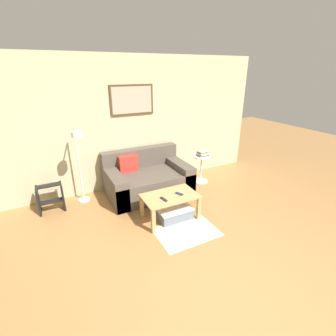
{
  "coord_description": "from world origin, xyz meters",
  "views": [
    {
      "loc": [
        -1.57,
        -1.18,
        2.28
      ],
      "look_at": [
        0.03,
        1.94,
        0.85
      ],
      "focal_mm": 26.0,
      "sensor_mm": 36.0,
      "label": 1
    }
  ],
  "objects_px": {
    "storage_bin": "(174,213)",
    "step_stool": "(51,197)",
    "coffee_table": "(170,200)",
    "floor_lamp": "(79,157)",
    "couch": "(147,179)",
    "cell_phone": "(179,194)",
    "book_stack": "(203,154)",
    "remote_control": "(164,199)",
    "side_table": "(201,166)"
  },
  "relations": [
    {
      "from": "storage_bin",
      "to": "step_stool",
      "type": "xyz_separation_m",
      "value": [
        -1.77,
        1.18,
        0.15
      ]
    },
    {
      "from": "coffee_table",
      "to": "floor_lamp",
      "type": "xyz_separation_m",
      "value": [
        -1.17,
        1.06,
        0.59
      ]
    },
    {
      "from": "couch",
      "to": "floor_lamp",
      "type": "distance_m",
      "value": 1.35
    },
    {
      "from": "cell_phone",
      "to": "storage_bin",
      "type": "bearing_deg",
      "value": 158.85
    },
    {
      "from": "cell_phone",
      "to": "step_stool",
      "type": "bearing_deg",
      "value": 124.25
    },
    {
      "from": "floor_lamp",
      "to": "book_stack",
      "type": "relative_size",
      "value": 5.8
    },
    {
      "from": "couch",
      "to": "remote_control",
      "type": "distance_m",
      "value": 1.12
    },
    {
      "from": "side_table",
      "to": "cell_phone",
      "type": "height_order",
      "value": "side_table"
    },
    {
      "from": "book_stack",
      "to": "coffee_table",
      "type": "bearing_deg",
      "value": -143.04
    },
    {
      "from": "side_table",
      "to": "remote_control",
      "type": "relative_size",
      "value": 3.92
    },
    {
      "from": "couch",
      "to": "step_stool",
      "type": "height_order",
      "value": "couch"
    },
    {
      "from": "book_stack",
      "to": "cell_phone",
      "type": "height_order",
      "value": "book_stack"
    },
    {
      "from": "couch",
      "to": "remote_control",
      "type": "relative_size",
      "value": 10.43
    },
    {
      "from": "remote_control",
      "to": "couch",
      "type": "bearing_deg",
      "value": 71.52
    },
    {
      "from": "book_stack",
      "to": "step_stool",
      "type": "xyz_separation_m",
      "value": [
        -2.98,
        0.2,
        -0.39
      ]
    },
    {
      "from": "floor_lamp",
      "to": "remote_control",
      "type": "xyz_separation_m",
      "value": [
        1.01,
        -1.14,
        -0.5
      ]
    },
    {
      "from": "coffee_table",
      "to": "step_stool",
      "type": "xyz_separation_m",
      "value": [
        -1.71,
        1.16,
        -0.09
      ]
    },
    {
      "from": "step_stool",
      "to": "remote_control",
      "type": "bearing_deg",
      "value": -38.47
    },
    {
      "from": "coffee_table",
      "to": "step_stool",
      "type": "relative_size",
      "value": 1.93
    },
    {
      "from": "coffee_table",
      "to": "remote_control",
      "type": "distance_m",
      "value": 0.19
    },
    {
      "from": "floor_lamp",
      "to": "storage_bin",
      "type": "bearing_deg",
      "value": -41.7
    },
    {
      "from": "couch",
      "to": "remote_control",
      "type": "bearing_deg",
      "value": -99.13
    },
    {
      "from": "book_stack",
      "to": "storage_bin",
      "type": "bearing_deg",
      "value": -140.91
    },
    {
      "from": "side_table",
      "to": "remote_control",
      "type": "distance_m",
      "value": 1.73
    },
    {
      "from": "coffee_table",
      "to": "cell_phone",
      "type": "bearing_deg",
      "value": -9.2
    },
    {
      "from": "book_stack",
      "to": "cell_phone",
      "type": "distance_m",
      "value": 1.5
    },
    {
      "from": "coffee_table",
      "to": "remote_control",
      "type": "xyz_separation_m",
      "value": [
        -0.15,
        -0.08,
        0.09
      ]
    },
    {
      "from": "coffee_table",
      "to": "floor_lamp",
      "type": "height_order",
      "value": "floor_lamp"
    },
    {
      "from": "coffee_table",
      "to": "book_stack",
      "type": "xyz_separation_m",
      "value": [
        1.27,
        0.95,
        0.3
      ]
    },
    {
      "from": "couch",
      "to": "storage_bin",
      "type": "relative_size",
      "value": 2.79
    },
    {
      "from": "couch",
      "to": "floor_lamp",
      "type": "relative_size",
      "value": 1.13
    },
    {
      "from": "coffee_table",
      "to": "cell_phone",
      "type": "height_order",
      "value": "cell_phone"
    },
    {
      "from": "coffee_table",
      "to": "storage_bin",
      "type": "relative_size",
      "value": 1.57
    },
    {
      "from": "floor_lamp",
      "to": "side_table",
      "type": "height_order",
      "value": "floor_lamp"
    },
    {
      "from": "side_table",
      "to": "cell_phone",
      "type": "bearing_deg",
      "value": -138.48
    },
    {
      "from": "cell_phone",
      "to": "step_stool",
      "type": "height_order",
      "value": "step_stool"
    },
    {
      "from": "couch",
      "to": "side_table",
      "type": "distance_m",
      "value": 1.23
    },
    {
      "from": "floor_lamp",
      "to": "step_stool",
      "type": "relative_size",
      "value": 3.06
    },
    {
      "from": "floor_lamp",
      "to": "side_table",
      "type": "distance_m",
      "value": 2.48
    },
    {
      "from": "couch",
      "to": "coffee_table",
      "type": "bearing_deg",
      "value": -91.37
    },
    {
      "from": "coffee_table",
      "to": "side_table",
      "type": "height_order",
      "value": "side_table"
    },
    {
      "from": "storage_bin",
      "to": "step_stool",
      "type": "bearing_deg",
      "value": 146.14
    },
    {
      "from": "couch",
      "to": "remote_control",
      "type": "height_order",
      "value": "couch"
    },
    {
      "from": "book_stack",
      "to": "couch",
      "type": "bearing_deg",
      "value": 177.27
    },
    {
      "from": "side_table",
      "to": "book_stack",
      "type": "distance_m",
      "value": 0.28
    },
    {
      "from": "couch",
      "to": "book_stack",
      "type": "xyz_separation_m",
      "value": [
        1.24,
        -0.06,
        0.35
      ]
    },
    {
      "from": "remote_control",
      "to": "step_stool",
      "type": "distance_m",
      "value": 1.99
    },
    {
      "from": "cell_phone",
      "to": "remote_control",
      "type": "bearing_deg",
      "value": 166.83
    },
    {
      "from": "remote_control",
      "to": "coffee_table",
      "type": "bearing_deg",
      "value": 18.08
    },
    {
      "from": "storage_bin",
      "to": "step_stool",
      "type": "height_order",
      "value": "step_stool"
    }
  ]
}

